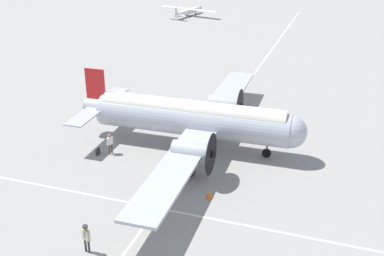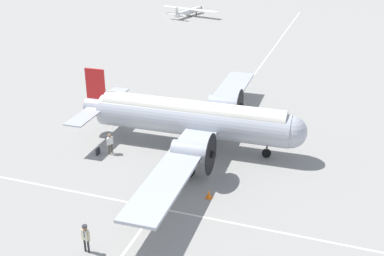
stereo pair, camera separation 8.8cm
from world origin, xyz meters
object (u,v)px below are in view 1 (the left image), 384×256
Objects in this scene: airliner_main at (197,119)px; light_aircraft_distant at (188,11)px; crew_foreground at (86,236)px; passenger_boarding at (110,142)px; suitcase_near_door at (98,152)px; traffic_cone at (209,195)px.

airliner_main is 2.42× the size of light_aircraft_distant.
airliner_main reaches higher than light_aircraft_distant.
airliner_main is at bearing -86.17° from crew_foreground.
crew_foreground is 0.15× the size of light_aircraft_distant.
light_aircraft_distant reaches higher than passenger_boarding.
passenger_boarding is (-3.19, 6.04, -1.47)m from airliner_main.
suitcase_near_door is (-3.65, 6.91, -2.25)m from airliner_main.
traffic_cone is at bearing -84.84° from passenger_boarding.
suitcase_near_door is (-0.45, 0.87, -0.78)m from passenger_boarding.
light_aircraft_distant reaches higher than crew_foreground.
crew_foreground is 66.35m from light_aircraft_distant.
traffic_cone is (7.47, -4.77, -0.84)m from crew_foreground.
suitcase_near_door is at bearing -153.74° from airliner_main.
crew_foreground is 11.87m from suitcase_near_door.
passenger_boarding is (11.08, 4.36, -0.06)m from crew_foreground.
airliner_main is at bearing -146.77° from light_aircraft_distant.
airliner_main is 8.13m from suitcase_near_door.
passenger_boarding is at bearing -57.99° from crew_foreground.
airliner_main is at bearing -35.38° from passenger_boarding.
traffic_cone is at bearing -146.21° from light_aircraft_distant.
light_aircraft_distant is (53.18, 12.13, -0.17)m from passenger_boarding.
passenger_boarding is 54.55m from light_aircraft_distant.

